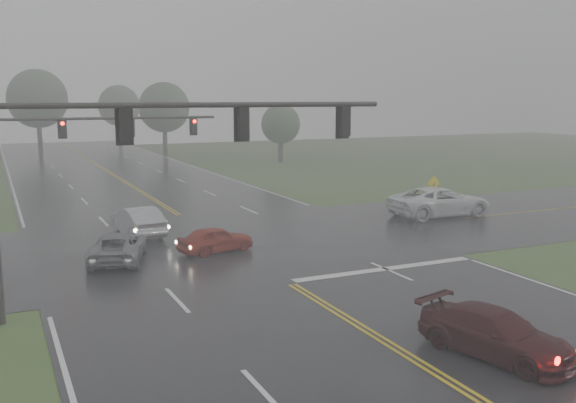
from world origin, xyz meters
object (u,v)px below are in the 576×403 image
signal_gantry_far (67,139)px  pickup_white (440,216)px  car_grey (119,262)px  signal_gantry_near (131,148)px  sedan_maroon (494,356)px  sedan_red (216,252)px  sedan_silver (138,236)px

signal_gantry_far → pickup_white: bearing=-21.8°
car_grey → signal_gantry_near: signal_gantry_near is taller
sedan_maroon → pickup_white: (12.03, 17.76, 0.00)m
sedan_red → pickup_white: 15.48m
car_grey → signal_gantry_near: 8.36m
sedan_red → signal_gantry_near: size_ratio=0.25×
pickup_white → car_grey: bearing=99.4°
signal_gantry_near → sedan_silver: bearing=77.9°
pickup_white → sedan_maroon: bearing=147.2°
sedan_maroon → signal_gantry_near: size_ratio=0.32×
sedan_red → car_grey: 4.39m
signal_gantry_near → signal_gantry_far: (-0.20, 17.25, -0.73)m
sedan_silver → signal_gantry_far: 8.06m
sedan_red → car_grey: (-4.39, 0.20, 0.00)m
signal_gantry_near → sedan_maroon: bearing=-46.9°
sedan_maroon → car_grey: size_ratio=0.97×
car_grey → signal_gantry_far: signal_gantry_far is taller
sedan_silver → signal_gantry_near: 12.73m
sedan_maroon → signal_gantry_far: bearing=92.2°
sedan_maroon → sedan_red: sedan_maroon is taller
sedan_maroon → sedan_silver: bearing=90.4°
sedan_silver → signal_gantry_far: signal_gantry_far is taller
car_grey → signal_gantry_far: size_ratio=0.35×
sedan_maroon → sedan_red: bearing=86.6°
signal_gantry_far → sedan_maroon: bearing=-72.3°
sedan_maroon → car_grey: bearing=101.3°
sedan_red → signal_gantry_far: 13.13m
sedan_red → car_grey: car_grey is taller
car_grey → signal_gantry_near: size_ratio=0.33×
sedan_maroon → pickup_white: size_ratio=0.71×
sedan_maroon → sedan_silver: (-5.67, 19.87, 0.00)m
sedan_silver → signal_gantry_near: size_ratio=0.33×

